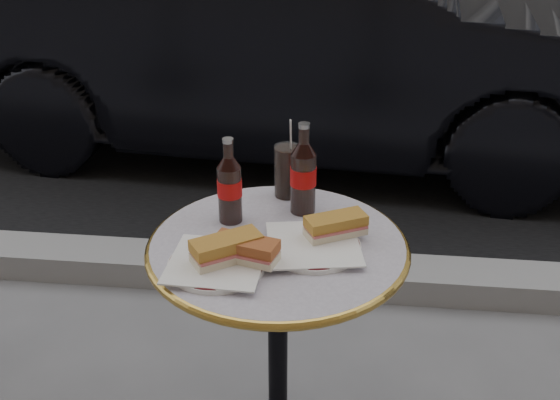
# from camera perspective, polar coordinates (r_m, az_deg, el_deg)

# --- Properties ---
(asphalt_road) EXTENTS (40.00, 8.00, 0.00)m
(asphalt_road) POSITION_cam_1_polar(r_m,az_deg,el_deg) (6.60, 4.82, 13.62)
(asphalt_road) COLOR black
(asphalt_road) RESTS_ON ground
(curb) EXTENTS (40.00, 0.20, 0.12)m
(curb) POSITION_cam_1_polar(r_m,az_deg,el_deg) (2.78, 1.92, -6.02)
(curb) COLOR gray
(curb) RESTS_ON ground
(bistro_table) EXTENTS (0.62, 0.62, 0.73)m
(bistro_table) POSITION_cam_1_polar(r_m,az_deg,el_deg) (1.87, -0.17, -13.15)
(bistro_table) COLOR #BAB2C4
(bistro_table) RESTS_ON ground
(plate_left) EXTENTS (0.26, 0.26, 0.01)m
(plate_left) POSITION_cam_1_polar(r_m,az_deg,el_deg) (1.57, -5.17, -5.27)
(plate_left) COLOR white
(plate_left) RESTS_ON bistro_table
(plate_right) EXTENTS (0.22, 0.22, 0.01)m
(plate_right) POSITION_cam_1_polar(r_m,az_deg,el_deg) (1.63, 2.73, -3.82)
(plate_right) COLOR white
(plate_right) RESTS_ON bistro_table
(sandwich_left_a) EXTENTS (0.17, 0.15, 0.05)m
(sandwich_left_a) POSITION_cam_1_polar(r_m,az_deg,el_deg) (1.55, -4.36, -4.08)
(sandwich_left_a) COLOR #B1782D
(sandwich_left_a) RESTS_ON plate_left
(sandwich_left_b) EXTENTS (0.16, 0.10, 0.05)m
(sandwich_left_b) POSITION_cam_1_polar(r_m,az_deg,el_deg) (1.55, -2.79, -4.14)
(sandwich_left_b) COLOR #9E5028
(sandwich_left_b) RESTS_ON plate_left
(sandwich_right) EXTENTS (0.16, 0.13, 0.05)m
(sandwich_right) POSITION_cam_1_polar(r_m,az_deg,el_deg) (1.65, 4.55, -2.19)
(sandwich_right) COLOR #B07A2C
(sandwich_right) RESTS_ON plate_right
(cola_bottle_left) EXTENTS (0.07, 0.07, 0.22)m
(cola_bottle_left) POSITION_cam_1_polar(r_m,az_deg,el_deg) (1.70, -4.14, 1.59)
(cola_bottle_left) COLOR black
(cola_bottle_left) RESTS_ON bistro_table
(cola_bottle_right) EXTENTS (0.08, 0.08, 0.24)m
(cola_bottle_right) POSITION_cam_1_polar(r_m,az_deg,el_deg) (1.74, 1.91, 2.59)
(cola_bottle_right) COLOR black
(cola_bottle_right) RESTS_ON bistro_table
(cola_glass) EXTENTS (0.08, 0.08, 0.14)m
(cola_glass) POSITION_cam_1_polar(r_m,az_deg,el_deg) (1.84, 0.59, 2.38)
(cola_glass) COLOR black
(cola_glass) RESTS_ON bistro_table
(parked_car) EXTENTS (1.66, 3.97, 1.27)m
(parked_car) POSITION_cam_1_polar(r_m,az_deg,el_deg) (3.82, 1.11, 13.23)
(parked_car) COLOR black
(parked_car) RESTS_ON ground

